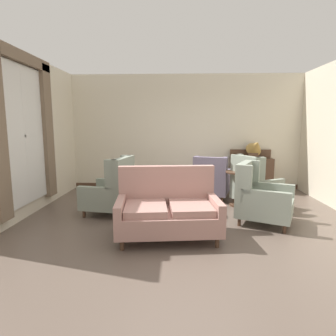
# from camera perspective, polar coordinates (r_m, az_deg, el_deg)

# --- Properties ---
(ground) EXTENTS (8.39, 8.39, 0.00)m
(ground) POSITION_cam_1_polar(r_m,az_deg,el_deg) (4.91, 4.13, -11.26)
(ground) COLOR brown
(wall_back) EXTENTS (6.15, 0.08, 2.96)m
(wall_back) POSITION_cam_1_polar(r_m,az_deg,el_deg) (7.44, 3.58, 7.20)
(wall_back) COLOR beige
(wall_back) RESTS_ON ground
(wall_left) EXTENTS (0.08, 3.95, 2.96)m
(wall_left) POSITION_cam_1_polar(r_m,az_deg,el_deg) (6.15, -25.27, 6.08)
(wall_left) COLOR beige
(wall_left) RESTS_ON ground
(baseboard_back) EXTENTS (5.99, 0.03, 0.12)m
(baseboard_back) POSITION_cam_1_polar(r_m,az_deg,el_deg) (7.56, 3.49, -3.64)
(baseboard_back) COLOR #4C3323
(baseboard_back) RESTS_ON ground
(window_with_curtains) EXTENTS (0.12, 1.93, 2.73)m
(window_with_curtains) POSITION_cam_1_polar(r_m,az_deg,el_deg) (5.63, -27.00, 7.45)
(window_with_curtains) COLOR silver
(coffee_table) EXTENTS (0.78, 0.78, 0.46)m
(coffee_table) POSITION_cam_1_polar(r_m,az_deg,el_deg) (5.33, 3.49, -5.50)
(coffee_table) COLOR #4C3323
(coffee_table) RESTS_ON ground
(porcelain_vase) EXTENTS (0.16, 0.16, 0.37)m
(porcelain_vase) POSITION_cam_1_polar(r_m,az_deg,el_deg) (5.29, 2.87, -2.74)
(porcelain_vase) COLOR #4C7A66
(porcelain_vase) RESTS_ON coffee_table
(settee) EXTENTS (1.59, 1.06, 1.04)m
(settee) POSITION_cam_1_polar(r_m,az_deg,el_deg) (4.27, -0.03, -8.51)
(settee) COLOR tan
(settee) RESTS_ON ground
(armchair_foreground_right) EXTENTS (0.94, 0.98, 1.08)m
(armchair_foreground_right) POSITION_cam_1_polar(r_m,az_deg,el_deg) (5.45, -11.19, -4.45)
(armchair_foreground_right) COLOR gray
(armchair_foreground_right) RESTS_ON ground
(armchair_beside_settee) EXTENTS (0.95, 1.06, 0.99)m
(armchair_beside_settee) POSITION_cam_1_polar(r_m,az_deg,el_deg) (6.47, 8.87, -2.56)
(armchair_beside_settee) COLOR slate
(armchair_beside_settee) RESTS_ON ground
(armchair_near_window) EXTENTS (1.11, 1.07, 1.04)m
(armchair_near_window) POSITION_cam_1_polar(r_m,az_deg,el_deg) (5.07, 18.14, -5.84)
(armchair_near_window) COLOR gray
(armchair_near_window) RESTS_ON ground
(armchair_far_left) EXTENTS (1.06, 1.03, 1.07)m
(armchair_far_left) POSITION_cam_1_polar(r_m,az_deg,el_deg) (6.04, 16.89, -3.36)
(armchair_far_left) COLOR gray
(armchair_far_left) RESTS_ON ground
(side_table) EXTENTS (0.55, 0.55, 0.73)m
(side_table) POSITION_cam_1_polar(r_m,az_deg,el_deg) (6.02, 14.13, -3.37)
(side_table) COLOR #4C3323
(side_table) RESTS_ON ground
(sideboard) EXTENTS (1.04, 0.36, 1.05)m
(sideboard) POSITION_cam_1_polar(r_m,az_deg,el_deg) (7.47, 16.47, -0.82)
(sideboard) COLOR #4C3323
(sideboard) RESTS_ON ground
(gramophone) EXTENTS (0.43, 0.54, 0.57)m
(gramophone) POSITION_cam_1_polar(r_m,az_deg,el_deg) (7.31, 17.26, 4.03)
(gramophone) COLOR #4C3323
(gramophone) RESTS_ON sideboard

